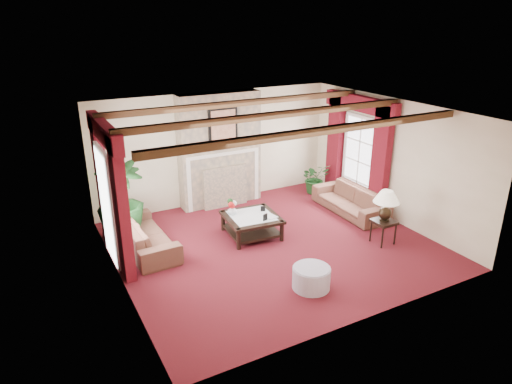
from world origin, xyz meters
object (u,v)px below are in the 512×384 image
sofa_left (145,230)px  coffee_table (252,226)px  sofa_right (350,196)px  side_table (383,232)px  potted_palm (122,216)px  ottoman (311,278)px

sofa_left → coffee_table: (2.11, -0.49, -0.18)m
sofa_right → side_table: bearing=-14.3°
sofa_right → potted_palm: (-4.99, 1.21, 0.08)m
ottoman → potted_palm: bearing=124.2°
potted_palm → ottoman: 4.18m
coffee_table → sofa_right: bearing=5.5°
sofa_left → side_table: 4.76m
sofa_right → ottoman: bearing=-48.7°
sofa_right → potted_palm: potted_palm is taller
sofa_left → coffee_table: bearing=-105.3°
side_table → ottoman: bearing=-163.0°
sofa_right → coffee_table: sofa_right is taller
coffee_table → side_table: side_table is taller
coffee_table → side_table: size_ratio=2.17×
sofa_right → potted_palm: bearing=-102.6°
sofa_right → potted_palm: size_ratio=1.14×
sofa_left → sofa_right: 4.75m
ottoman → coffee_table: bearing=89.0°
sofa_left → ottoman: bearing=-144.9°
sofa_right → sofa_left: bearing=-95.0°
sofa_right → coffee_table: size_ratio=1.88×
ottoman → sofa_right: bearing=40.3°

